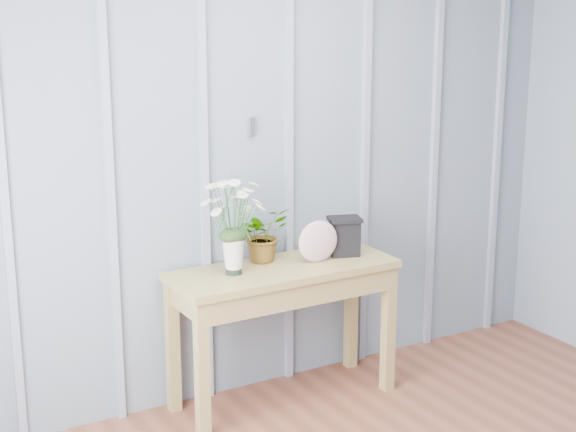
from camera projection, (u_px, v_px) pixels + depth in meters
room_shell at (408, 31)px, 3.32m from camera, size 4.00×4.50×2.50m
sideboard at (283, 287)px, 4.59m from camera, size 1.20×0.45×0.75m
daisy_vase at (233, 211)px, 4.36m from camera, size 0.37×0.28×0.52m
spider_plant at (263, 234)px, 4.63m from camera, size 0.28×0.25×0.29m
felt_disc_vessel at (318, 241)px, 4.62m from camera, size 0.23×0.08×0.22m
carved_box at (344, 236)px, 4.74m from camera, size 0.20×0.18×0.21m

